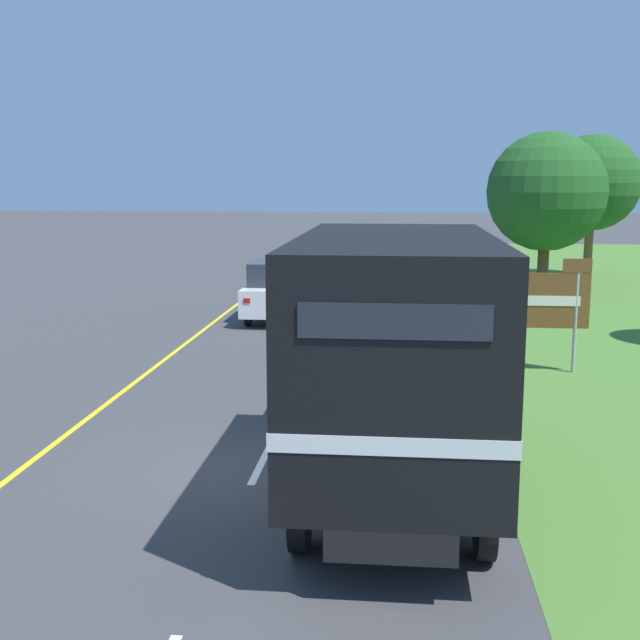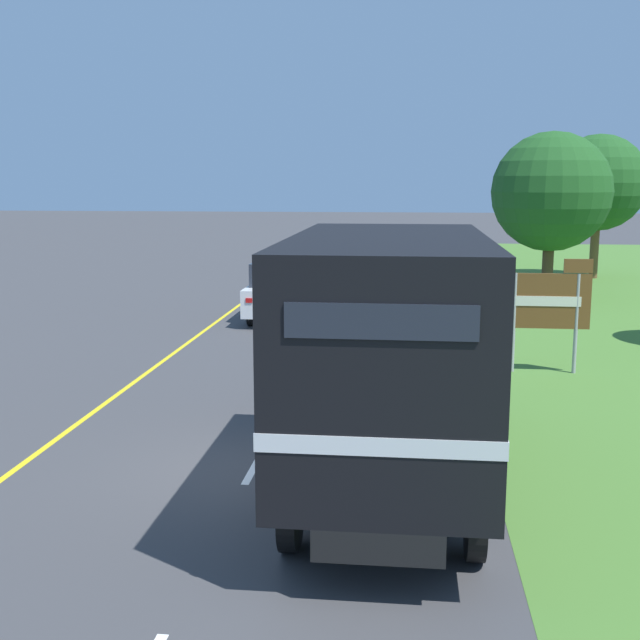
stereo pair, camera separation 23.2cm
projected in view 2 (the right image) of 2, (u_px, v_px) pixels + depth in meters
ground_plane at (253, 470)px, 12.53m from camera, size 200.00×200.00×0.00m
edge_line_yellow at (229, 313)px, 27.24m from camera, size 0.12×62.74×0.01m
centre_dash_near at (261, 455)px, 13.17m from camera, size 0.12×2.60×0.01m
centre_dash_mid_a at (310, 364)px, 19.63m from camera, size 0.12×2.60×0.01m
centre_dash_mid_b at (335, 319)px, 26.09m from camera, size 0.12×2.60×0.01m
centre_dash_far at (350, 291)px, 32.55m from camera, size 0.12×2.60×0.01m
centre_dash_farthest at (360, 272)px, 39.01m from camera, size 0.12×2.60×0.01m
horse_trailer_truck at (389, 348)px, 11.63m from camera, size 2.59×7.93×3.74m
lead_car_white at (280, 290)px, 25.77m from camera, size 1.80×3.98×1.91m
lead_car_grey_ahead at (400, 247)px, 41.96m from camera, size 1.80×4.13×1.99m
highway_sign at (548, 303)px, 18.55m from camera, size 2.02×0.09×2.68m
roadside_tree_mid at (551, 192)px, 30.51m from camera, size 4.54×4.54×6.28m
roadside_tree_far at (598, 183)px, 36.10m from camera, size 4.33×4.33×6.49m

